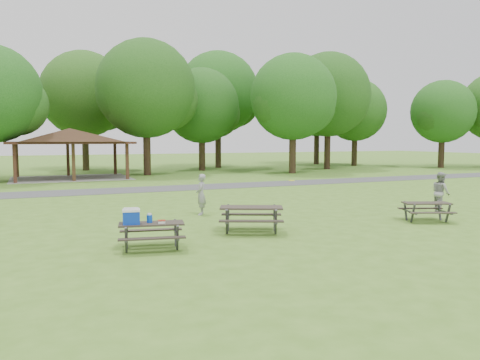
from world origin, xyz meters
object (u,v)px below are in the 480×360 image
object	(u,v)px
picnic_table_middle	(251,213)
frisbee_thrower	(201,194)
frisbee_catcher	(441,192)
picnic_table_near	(145,225)

from	to	relation	value
picnic_table_middle	frisbee_thrower	world-z (taller)	frisbee_thrower
frisbee_catcher	picnic_table_middle	bearing A→B (deg)	112.31
picnic_table_middle	frisbee_catcher	bearing A→B (deg)	3.39
picnic_table_middle	picnic_table_near	bearing A→B (deg)	-164.87
picnic_table_near	frisbee_catcher	distance (m)	12.31
picnic_table_near	picnic_table_middle	size ratio (longest dim) A/B	0.80
picnic_table_near	picnic_table_middle	world-z (taller)	picnic_table_near
frisbee_thrower	frisbee_catcher	size ratio (longest dim) A/B	0.97
picnic_table_middle	frisbee_thrower	bearing A→B (deg)	94.47
picnic_table_near	frisbee_thrower	world-z (taller)	frisbee_thrower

